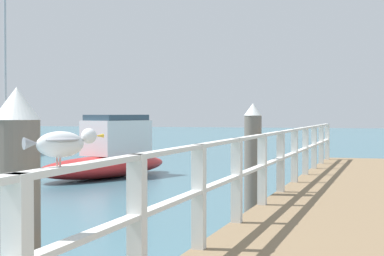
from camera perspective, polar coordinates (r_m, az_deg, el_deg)
name	(u,v)px	position (r m, az deg, el deg)	size (l,w,h in m)	color
pier_deck	(355,216)	(10.49, 13.63, -7.26)	(2.67, 19.67, 0.46)	#846B4C
pier_railing	(272,157)	(10.54, 6.82, -2.49)	(0.12, 18.19, 1.02)	silver
dock_piling_near	(18,244)	(4.28, -14.59, -9.55)	(0.29, 0.29, 1.94)	#6B6056
dock_piling_far	(253,162)	(10.98, 5.19, -2.91)	(0.29, 0.29, 1.94)	#6B6056
seagull_foreground	(62,143)	(3.88, -11.01, -1.24)	(0.35, 0.38, 0.21)	white
boat_0	(3,143)	(28.87, -15.78, -1.20)	(4.80, 8.21, 9.08)	#197266
boat_1	(109,156)	(18.76, -7.06, -2.41)	(2.92, 5.16, 1.73)	red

